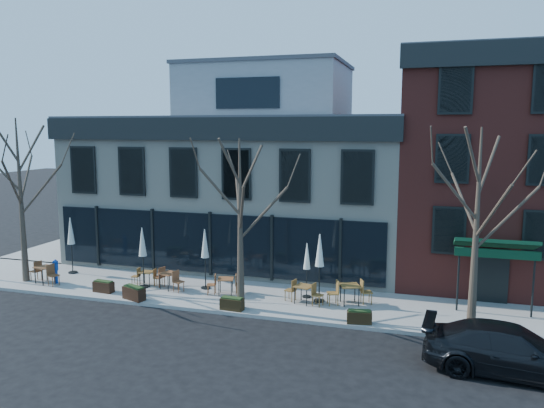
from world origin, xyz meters
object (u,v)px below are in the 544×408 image
(call_box, at_px, (56,270))
(umbrella_0, at_px, (71,234))
(parked_sedan, at_px, (511,350))
(cafe_set_0, at_px, (45,273))

(call_box, relative_size, umbrella_0, 0.41)
(parked_sedan, distance_m, umbrella_0, 20.94)
(call_box, bearing_deg, parked_sedan, -10.41)
(parked_sedan, relative_size, umbrella_0, 1.81)
(cafe_set_0, bearing_deg, umbrella_0, 86.46)
(parked_sedan, bearing_deg, umbrella_0, 79.37)
(call_box, bearing_deg, umbrella_0, 103.21)
(call_box, bearing_deg, cafe_set_0, -165.49)
(call_box, relative_size, cafe_set_0, 0.61)
(parked_sedan, bearing_deg, call_box, 83.98)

